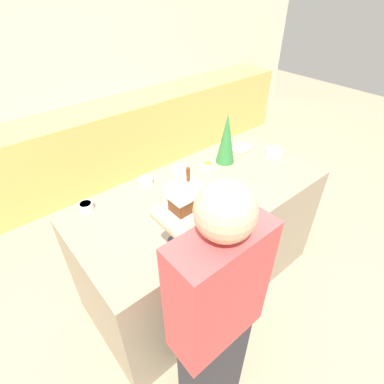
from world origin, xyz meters
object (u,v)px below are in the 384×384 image
(gingerbread_house, at_px, (185,197))
(candy_bowl_far_right, at_px, (86,206))
(person, at_px, (215,323))
(candy_bowl_near_tray_left, at_px, (274,152))
(mug, at_px, (175,246))
(candy_bowl_front_corner, at_px, (208,165))
(cookbook, at_px, (242,149))
(decorative_tree, at_px, (226,139))
(candy_bowl_far_left, at_px, (146,180))
(candy_bowl_center_rear, at_px, (180,170))
(baking_tray, at_px, (185,209))

(gingerbread_house, height_order, candy_bowl_far_right, gingerbread_house)
(person, bearing_deg, gingerbread_house, 61.82)
(candy_bowl_near_tray_left, bearing_deg, candy_bowl_far_right, 167.42)
(mug, bearing_deg, candy_bowl_front_corner, 35.70)
(candy_bowl_front_corner, relative_size, cookbook, 0.47)
(candy_bowl_front_corner, xyz_separation_m, candy_bowl_near_tray_left, (0.56, -0.20, 0.00))
(decorative_tree, distance_m, mug, 1.03)
(decorative_tree, xyz_separation_m, mug, (-0.89, -0.50, -0.16))
(gingerbread_house, bearing_deg, person, -118.18)
(decorative_tree, bearing_deg, mug, -150.59)
(candy_bowl_far_left, distance_m, candy_bowl_center_rear, 0.28)
(baking_tray, distance_m, candy_bowl_far_right, 0.64)
(gingerbread_house, bearing_deg, baking_tray, -154.76)
(candy_bowl_front_corner, relative_size, mug, 1.01)
(cookbook, xyz_separation_m, mug, (-1.14, -0.54, 0.04))
(baking_tray, relative_size, decorative_tree, 0.94)
(candy_bowl_front_corner, bearing_deg, candy_bowl_far_left, 165.18)
(candy_bowl_front_corner, distance_m, person, 1.24)
(candy_bowl_far_right, height_order, candy_bowl_near_tray_left, candy_bowl_far_right)
(decorative_tree, relative_size, cookbook, 2.10)
(decorative_tree, relative_size, candy_bowl_front_corner, 4.47)
(candy_bowl_far_right, distance_m, person, 1.08)
(candy_bowl_center_rear, xyz_separation_m, person, (-0.59, -1.02, -0.11))
(candy_bowl_near_tray_left, bearing_deg, person, -151.92)
(candy_bowl_center_rear, height_order, person, person)
(baking_tray, bearing_deg, candy_bowl_center_rear, 56.29)
(baking_tray, bearing_deg, cookbook, 19.02)
(candy_bowl_center_rear, bearing_deg, candy_bowl_far_right, 176.33)
(baking_tray, height_order, cookbook, cookbook)
(candy_bowl_far_right, xyz_separation_m, candy_bowl_far_left, (0.46, -0.00, -0.00))
(candy_bowl_far_left, relative_size, cookbook, 0.52)
(candy_bowl_far_right, height_order, candy_bowl_center_rear, candy_bowl_far_right)
(candy_bowl_front_corner, xyz_separation_m, cookbook, (0.41, 0.02, -0.01))
(candy_bowl_center_rear, bearing_deg, person, -120.22)
(baking_tray, height_order, candy_bowl_far_right, candy_bowl_far_right)
(gingerbread_house, bearing_deg, candy_bowl_front_corner, 31.29)
(candy_bowl_far_right, distance_m, candy_bowl_far_left, 0.46)
(mug, relative_size, person, 0.05)
(candy_bowl_front_corner, bearing_deg, gingerbread_house, -148.71)
(candy_bowl_far_right, bearing_deg, candy_bowl_far_left, -0.26)
(candy_bowl_far_right, distance_m, candy_bowl_near_tray_left, 1.54)
(candy_bowl_near_tray_left, xyz_separation_m, cookbook, (-0.14, 0.23, -0.02))
(decorative_tree, distance_m, candy_bowl_front_corner, 0.24)
(decorative_tree, bearing_deg, cookbook, 9.28)
(candy_bowl_front_corner, height_order, person, person)
(baking_tray, relative_size, candy_bowl_near_tray_left, 2.80)
(baking_tray, xyz_separation_m, decorative_tree, (0.63, 0.26, 0.20))
(candy_bowl_far_left, bearing_deg, cookbook, -6.84)
(mug, bearing_deg, candy_bowl_near_tray_left, 13.86)
(gingerbread_house, xyz_separation_m, candy_bowl_center_rear, (0.24, 0.37, -0.08))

